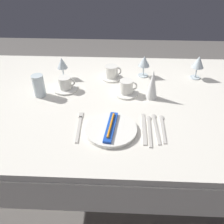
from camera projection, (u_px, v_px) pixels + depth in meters
name	position (u px, v px, depth m)	size (l,w,h in m)	color
ground_plane	(112.00, 181.00, 1.77)	(6.00, 6.00, 0.00)	slate
dining_table	(112.00, 110.00, 1.38)	(1.80, 1.11, 0.74)	silver
dinner_plate	(111.00, 129.00, 1.10)	(0.24, 0.24, 0.02)	white
toothbrush_package	(111.00, 127.00, 1.09)	(0.06, 0.21, 0.02)	blue
fork_outer	(79.00, 125.00, 1.14)	(0.03, 0.22, 0.00)	beige
dinner_knife	(144.00, 129.00, 1.11)	(0.02, 0.23, 0.00)	beige
spoon_soup	(149.00, 127.00, 1.13)	(0.03, 0.22, 0.01)	beige
spoon_dessert	(155.00, 125.00, 1.14)	(0.03, 0.22, 0.01)	beige
spoon_tea	(162.00, 125.00, 1.14)	(0.03, 0.20, 0.01)	beige
saucer_left	(111.00, 77.00, 1.51)	(0.14, 0.14, 0.01)	white
coffee_cup_left	(112.00, 71.00, 1.49)	(0.10, 0.08, 0.07)	white
saucer_right	(126.00, 93.00, 1.36)	(0.14, 0.14, 0.01)	white
coffee_cup_right	(127.00, 86.00, 1.34)	(0.10, 0.07, 0.07)	white
saucer_far	(66.00, 89.00, 1.40)	(0.14, 0.14, 0.01)	white
coffee_cup_far	(65.00, 83.00, 1.38)	(0.10, 0.07, 0.07)	white
wine_glass_centre	(62.00, 64.00, 1.47)	(0.06, 0.06, 0.13)	silver
wine_glass_left	(144.00, 62.00, 1.48)	(0.07, 0.07, 0.13)	silver
wine_glass_right	(198.00, 63.00, 1.46)	(0.07, 0.07, 0.15)	silver
drink_tumbler	(39.00, 86.00, 1.32)	(0.06, 0.06, 0.13)	silver
napkin_folded	(152.00, 84.00, 1.28)	(0.06, 0.06, 0.17)	white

